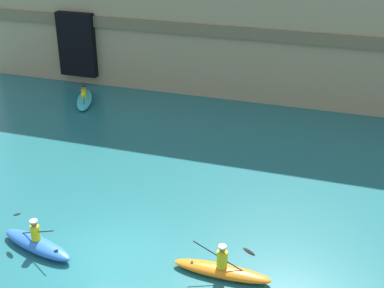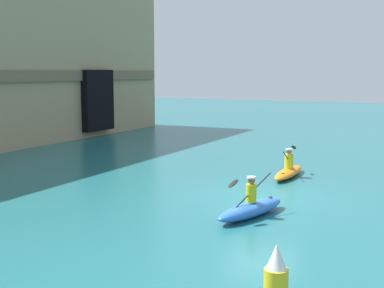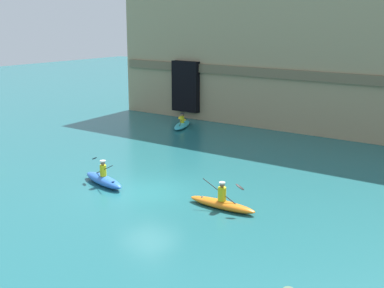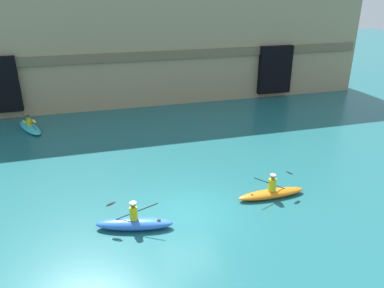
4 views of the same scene
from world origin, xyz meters
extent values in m
plane|color=#1E6066|center=(0.00, 0.00, 0.00)|extent=(120.00, 120.00, 0.00)
cube|color=black|center=(11.73, 15.37, 2.39)|extent=(2.90, 0.70, 3.97)
ellipsoid|color=orange|center=(3.90, 0.16, 0.17)|extent=(3.22, 0.67, 0.35)
cylinder|color=gold|center=(3.90, 0.16, 0.64)|extent=(0.35, 0.35, 0.59)
sphere|color=brown|center=(3.90, 0.16, 1.04)|extent=(0.21, 0.21, 0.21)
cylinder|color=silver|center=(3.90, 0.16, 1.13)|extent=(0.27, 0.27, 0.06)
cylinder|color=black|center=(3.90, 0.16, 0.67)|extent=(1.91, 0.12, 1.01)
ellipsoid|color=black|center=(3.06, 0.12, 0.24)|extent=(0.42, 0.20, 0.25)
ellipsoid|color=black|center=(4.74, 0.20, 1.10)|extent=(0.42, 0.20, 0.25)
ellipsoid|color=blue|center=(-2.47, -0.53, 0.22)|extent=(3.16, 1.48, 0.44)
cylinder|color=gold|center=(-2.47, -0.53, 0.71)|extent=(0.31, 0.31, 0.54)
sphere|color=brown|center=(-2.47, -0.53, 1.08)|extent=(0.22, 0.22, 0.22)
cylinder|color=silver|center=(-2.47, -0.53, 1.17)|extent=(0.27, 0.27, 0.06)
cylinder|color=black|center=(-2.47, -0.53, 0.73)|extent=(1.88, 0.59, 0.91)
ellipsoid|color=black|center=(-3.29, -0.28, 1.12)|extent=(0.46, 0.29, 0.23)
ellipsoid|color=black|center=(-1.64, -0.77, 0.34)|extent=(0.46, 0.29, 0.23)
cone|color=white|center=(-8.18, -3.07, 0.99)|extent=(0.38, 0.38, 0.46)
camera|label=1|loc=(7.27, -13.10, 11.27)|focal=50.00mm
camera|label=2|loc=(-17.04, -5.74, 4.25)|focal=50.00mm
camera|label=3|loc=(15.61, -17.68, 7.95)|focal=50.00mm
camera|label=4|loc=(-3.67, -13.15, 8.97)|focal=35.00mm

